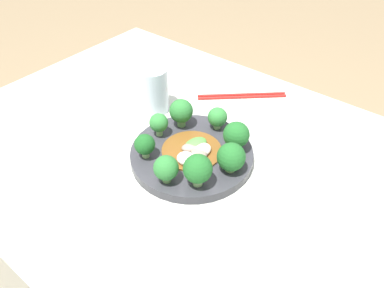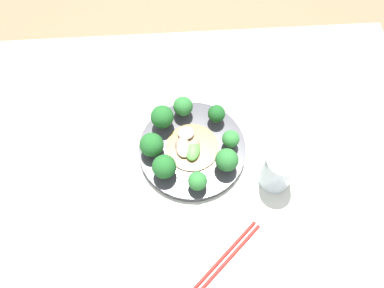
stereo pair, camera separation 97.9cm
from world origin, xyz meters
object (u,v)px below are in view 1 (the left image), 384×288
object	(u,v)px
broccoli_northeast	(145,145)
chopsticks	(242,96)
broccoli_south	(217,117)
broccoli_southeast	(181,111)
broccoli_west	(231,157)
broccoli_north	(166,168)
broccoli_east	(159,123)
drinking_glass	(153,90)
plate	(192,155)
stirfry_center	(194,151)
broccoli_southwest	(236,135)
broccoli_northwest	(198,169)

from	to	relation	value
broccoli_northeast	chopsticks	size ratio (longest dim) A/B	0.29
broccoli_south	broccoli_southeast	xyz separation A→B (m)	(0.07, 0.04, 0.01)
broccoli_south	chopsticks	bearing A→B (deg)	-76.26
broccoli_west	broccoli_north	xyz separation A→B (m)	(0.08, 0.10, -0.00)
broccoli_southeast	broccoli_northeast	xyz separation A→B (m)	(-0.01, 0.13, -0.01)
broccoli_east	drinking_glass	world-z (taller)	drinking_glass
broccoli_north	broccoli_south	bearing A→B (deg)	-83.62
broccoli_west	broccoli_east	xyz separation A→B (m)	(0.19, 0.00, -0.00)
broccoli_northeast	broccoli_south	bearing A→B (deg)	-108.92
plate	stirfry_center	xyz separation A→B (m)	(-0.01, 0.00, 0.02)
broccoli_southwest	broccoli_east	size ratio (longest dim) A/B	1.25
broccoli_northeast	stirfry_center	bearing A→B (deg)	-135.69
broccoli_west	broccoli_northeast	size ratio (longest dim) A/B	1.17
broccoli_northeast	broccoli_north	size ratio (longest dim) A/B	0.92
broccoli_northeast	stirfry_center	xyz separation A→B (m)	(-0.07, -0.07, -0.02)
broccoli_southwest	broccoli_southeast	bearing A→B (deg)	2.83
stirfry_center	broccoli_north	bearing A→B (deg)	95.08
chopsticks	broccoli_north	bearing A→B (deg)	99.85
broccoli_northwest	broccoli_southwest	world-z (taller)	broccoli_northwest
broccoli_east	chopsticks	size ratio (longest dim) A/B	0.29
broccoli_south	broccoli_west	distance (m)	0.14
broccoli_east	broccoli_west	bearing A→B (deg)	-178.56
broccoli_north	broccoli_west	bearing A→B (deg)	-127.86
broccoli_south	drinking_glass	world-z (taller)	drinking_glass
broccoli_west	broccoli_north	size ratio (longest dim) A/B	1.08
broccoli_southeast	broccoli_northeast	bearing A→B (deg)	94.84
broccoli_south	broccoli_east	distance (m)	0.13
broccoli_northeast	broccoli_east	distance (m)	0.08
broccoli_west	drinking_glass	size ratio (longest dim) A/B	0.56
broccoli_northeast	drinking_glass	world-z (taller)	drinking_glass
broccoli_northeast	drinking_glass	bearing A→B (deg)	-51.54
broccoli_northeast	broccoli_west	bearing A→B (deg)	-154.48
plate	broccoli_west	xyz separation A→B (m)	(-0.10, -0.00, 0.04)
chopsticks	broccoli_northwest	bearing A→B (deg)	108.93
broccoli_west	broccoli_east	size ratio (longest dim) A/B	1.19
broccoli_south	broccoli_southwest	size ratio (longest dim) A/B	0.78
broccoli_southwest	stirfry_center	world-z (taller)	broccoli_southwest
drinking_glass	broccoli_south	bearing A→B (deg)	-175.89
broccoli_north	chopsticks	bearing A→B (deg)	-80.15
plate	broccoli_east	distance (m)	0.10
broccoli_southeast	broccoli_southwest	bearing A→B (deg)	-177.17
broccoli_south	chopsticks	world-z (taller)	broccoli_south
broccoli_south	stirfry_center	xyz separation A→B (m)	(-0.01, 0.10, -0.02)
broccoli_northwest	broccoli_southwest	distance (m)	0.13
broccoli_east	stirfry_center	size ratio (longest dim) A/B	0.42
broccoli_south	stirfry_center	distance (m)	0.10
plate	broccoli_northeast	world-z (taller)	broccoli_northeast
broccoli_south	broccoli_west	world-z (taller)	broccoli_west
broccoli_southeast	broccoli_north	xyz separation A→B (m)	(-0.09, 0.15, -0.01)
broccoli_west	stirfry_center	world-z (taller)	broccoli_west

